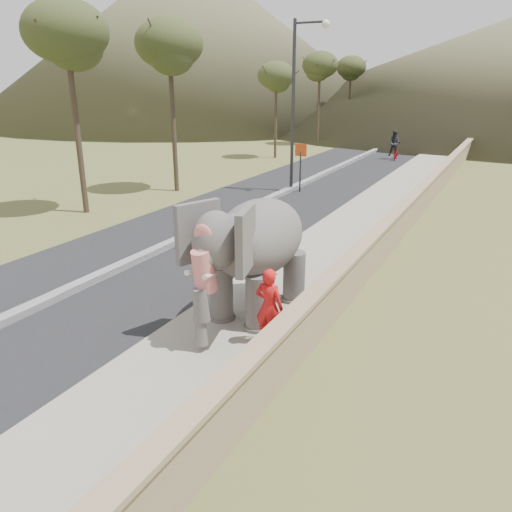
{
  "coord_description": "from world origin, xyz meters",
  "views": [
    {
      "loc": [
        4.97,
        -7.64,
        5.37
      ],
      "look_at": [
        0.2,
        1.55,
        1.7
      ],
      "focal_mm": 35.0,
      "sensor_mm": 36.0,
      "label": 1
    }
  ],
  "objects": [
    {
      "name": "ground",
      "position": [
        0.0,
        0.0,
        0.0
      ],
      "size": [
        160.0,
        160.0,
        0.0
      ],
      "primitive_type": "plane",
      "color": "olive",
      "rests_on": "ground"
    },
    {
      "name": "walkway",
      "position": [
        0.0,
        10.0,
        0.07
      ],
      "size": [
        3.0,
        120.0,
        0.15
      ],
      "primitive_type": "cube",
      "color": "#9E9687",
      "rests_on": "ground"
    },
    {
      "name": "motorcyclist",
      "position": [
        -2.71,
        28.36,
        0.84
      ],
      "size": [
        0.99,
        1.65,
        2.03
      ],
      "color": "maroon",
      "rests_on": "ground"
    },
    {
      "name": "parapet",
      "position": [
        1.65,
        10.0,
        0.55
      ],
      "size": [
        0.3,
        120.0,
        1.1
      ],
      "primitive_type": "cube",
      "color": "tan",
      "rests_on": "ground"
    },
    {
      "name": "trees",
      "position": [
        1.89,
        28.02,
        3.85
      ],
      "size": [
        47.89,
        40.37,
        8.53
      ],
      "color": "#473828",
      "rests_on": "ground"
    },
    {
      "name": "hill_left",
      "position": [
        -38.0,
        55.0,
        11.0
      ],
      "size": [
        60.0,
        60.0,
        22.0
      ],
      "primitive_type": "cone",
      "color": "brown",
      "rests_on": "ground"
    },
    {
      "name": "lamppost",
      "position": [
        -4.69,
        15.41,
        4.87
      ],
      "size": [
        1.76,
        0.36,
        8.0
      ],
      "color": "#313136",
      "rests_on": "ground"
    },
    {
      "name": "road",
      "position": [
        -5.0,
        10.0,
        0.01
      ],
      "size": [
        7.0,
        120.0,
        0.03
      ],
      "primitive_type": "cube",
      "color": "black",
      "rests_on": "ground"
    },
    {
      "name": "signboard",
      "position": [
        -4.5,
        15.36,
        1.64
      ],
      "size": [
        0.6,
        0.08,
        2.4
      ],
      "color": "#2D2D33",
      "rests_on": "ground"
    },
    {
      "name": "elephant_and_man",
      "position": [
        0.02,
        2.06,
        1.55
      ],
      "size": [
        2.35,
        4.0,
        2.82
      ],
      "color": "#67625D",
      "rests_on": "ground"
    },
    {
      "name": "median",
      "position": [
        -5.0,
        10.0,
        0.11
      ],
      "size": [
        0.35,
        120.0,
        0.22
      ],
      "primitive_type": "cube",
      "color": "black",
      "rests_on": "ground"
    }
  ]
}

